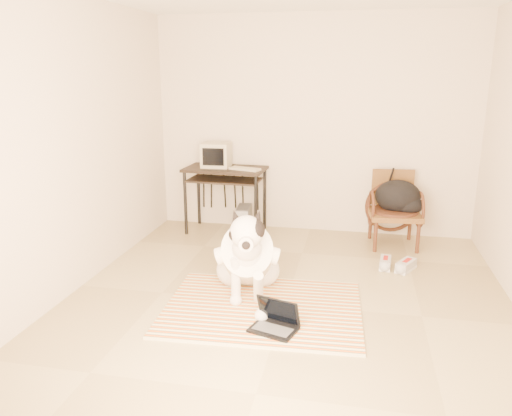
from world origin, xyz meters
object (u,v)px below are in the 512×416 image
(computer_desk, at_px, (225,177))
(dog, at_px, (248,257))
(pc_tower, at_px, (244,220))
(rattan_chair, at_px, (394,209))
(laptop, at_px, (275,322))
(backpack, at_px, (400,198))
(crt_monitor, at_px, (216,155))

(computer_desk, bearing_deg, dog, -68.88)
(pc_tower, xyz_separation_m, rattan_chair, (1.84, -0.03, 0.26))
(laptop, height_order, computer_desk, computer_desk)
(laptop, bearing_deg, backpack, 65.04)
(rattan_chair, bearing_deg, laptop, -113.73)
(rattan_chair, height_order, backpack, rattan_chair)
(dog, relative_size, rattan_chair, 1.39)
(dog, height_order, pc_tower, dog)
(crt_monitor, distance_m, backpack, 2.31)
(dog, relative_size, laptop, 2.90)
(dog, xyz_separation_m, rattan_chair, (1.40, 1.71, 0.07))
(laptop, height_order, backpack, backpack)
(computer_desk, xyz_separation_m, pc_tower, (0.25, -0.04, -0.54))
(dog, xyz_separation_m, backpack, (1.45, 1.70, 0.22))
(crt_monitor, height_order, pc_tower, crt_monitor)
(crt_monitor, relative_size, rattan_chair, 0.40)
(pc_tower, height_order, rattan_chair, rattan_chair)
(laptop, height_order, rattan_chair, rattan_chair)
(laptop, height_order, pc_tower, pc_tower)
(crt_monitor, xyz_separation_m, rattan_chair, (2.21, -0.13, -0.55))
(backpack, bearing_deg, laptop, -114.96)
(rattan_chair, distance_m, backpack, 0.15)
(pc_tower, height_order, backpack, backpack)
(rattan_chair, bearing_deg, computer_desk, 178.09)
(crt_monitor, distance_m, pc_tower, 0.90)
(rattan_chair, bearing_deg, pc_tower, 179.00)
(crt_monitor, xyz_separation_m, pc_tower, (0.38, -0.10, -0.81))
(laptop, bearing_deg, dog, 119.95)
(dog, height_order, laptop, dog)
(dog, bearing_deg, rattan_chair, 50.75)
(pc_tower, bearing_deg, laptop, -71.33)
(dog, relative_size, crt_monitor, 3.45)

